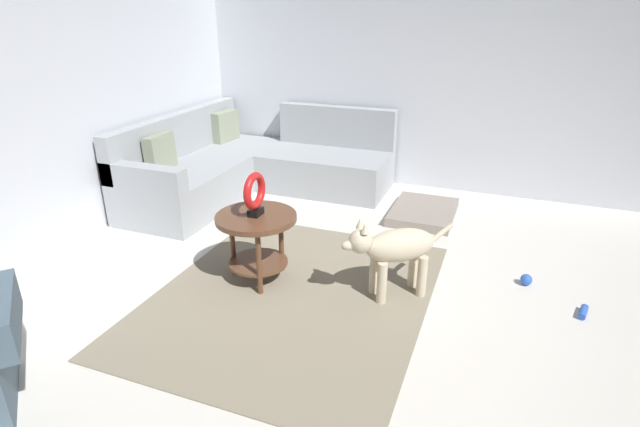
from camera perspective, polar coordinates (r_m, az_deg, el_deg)
name	(u,v)px	position (r m, az deg, el deg)	size (l,w,h in m)	color
ground_plane	(380,334)	(3.43, 6.86, -13.49)	(6.00, 6.00, 0.10)	silver
wall_back	(7,93)	(4.51, -32.09, 11.53)	(6.00, 0.12, 2.70)	silver
wall_right	(457,67)	(5.71, 15.36, 15.80)	(0.12, 6.00, 2.70)	silver
area_rug	(292,295)	(3.70, -3.16, -9.28)	(2.30, 1.90, 0.01)	gray
sectional_couch	(250,167)	(5.63, -7.94, 5.22)	(2.20, 2.25, 0.88)	#9EA3A8
side_table	(257,230)	(3.74, -7.23, -1.92)	(0.60, 0.60, 0.54)	brown
torus_sculpture	(255,193)	(3.63, -7.46, 2.31)	(0.28, 0.08, 0.33)	black
dog_bed_mat	(423,212)	(5.11, 11.69, 0.17)	(0.80, 0.60, 0.09)	gray
dog	(394,249)	(3.56, 8.45, -4.05)	(0.56, 0.70, 0.63)	beige
dog_toy_ball	(526,280)	(4.12, 22.45, -6.99)	(0.09, 0.09, 0.09)	blue
dog_toy_rope	(583,312)	(3.92, 27.81, -9.91)	(0.05, 0.05, 0.15)	blue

